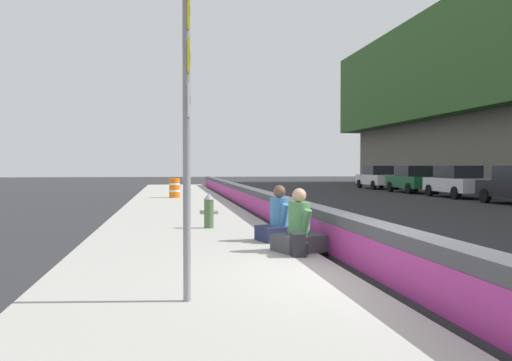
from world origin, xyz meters
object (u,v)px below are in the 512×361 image
Objects in this scene: route_sign_post at (187,120)px; seated_person_middle at (279,223)px; construction_barrel at (175,188)px; parked_car_midline at (457,182)px; parked_car_farther at (378,177)px; backpack at (298,245)px; fire_hydrant at (209,210)px; seated_person_foreground at (299,231)px; parked_car_far at (412,179)px.

route_sign_post is 3.10× the size of seated_person_middle.
construction_barrel is 0.21× the size of parked_car_midline.
backpack is at bearing 156.86° from parked_car_farther.
construction_barrel is (13.81, 0.75, 0.03)m from fire_hydrant.
parked_car_farther is (25.67, -14.21, 0.27)m from fire_hydrant.
fire_hydrant is 13.83m from construction_barrel.
route_sign_post is 21.53m from construction_barrel.
fire_hydrant is (7.66, -0.77, -1.65)m from route_sign_post.
construction_barrel is 19.09m from parked_car_farther.
route_sign_post is 36.57m from parked_car_farther.
parked_car_farther is at bearing -23.31° from seated_person_foreground.
parked_car_midline is at bearing -37.88° from seated_person_middle.
construction_barrel is at bearing 6.73° from seated_person_foreground.
seated_person_foreground reaches higher than backpack.
parked_car_far is at bearing 179.58° from parked_car_farther.
fire_hydrant is 0.76× the size of seated_person_foreground.
construction_barrel is 15.97m from parked_car_far.
fire_hydrant is at bearing 144.04° from parked_car_far.
seated_person_foreground is at bearing 151.58° from parked_car_far.
seated_person_middle is (-2.65, -1.29, -0.09)m from fire_hydrant.
parked_car_midline is (21.59, -14.95, -1.37)m from route_sign_post.
route_sign_post is 5.69m from seated_person_middle.
parked_car_midline reaches higher than backpack.
backpack is at bearing 178.18° from seated_person_middle.
fire_hydrant is 19.87m from parked_car_midline.
backpack is at bearing -165.42° from fire_hydrant.
route_sign_post is at bearing 179.94° from construction_barrel.
parked_car_midline is at bearing -45.52° from fire_hydrant.
seated_person_middle is at bearing 142.12° from parked_car_midline.
construction_barrel is (16.46, 2.03, 0.12)m from seated_person_middle.
parked_car_farther is (30.38, -12.98, 0.53)m from backpack.
construction_barrel is at bearing 90.45° from parked_car_midline.
seated_person_middle is (1.47, 0.08, 0.00)m from seated_person_foreground.
backpack is 33.04m from parked_car_farther.
parked_car_far is (22.17, -12.87, 0.36)m from seated_person_middle.
parked_car_midline is (18.04, -12.81, 0.36)m from seated_person_foreground.
parked_car_midline is (16.57, -12.89, 0.36)m from seated_person_middle.
seated_person_middle is 16.58m from construction_barrel.
parked_car_midline is (0.12, -14.92, 0.24)m from construction_barrel.
construction_barrel is 14.93m from parked_car_midline.
seated_person_middle is 21.00m from parked_car_midline.
backpack is 0.09× the size of parked_car_midline.
parked_car_midline is (18.63, -12.95, 0.53)m from backpack.
route_sign_post is 4.04m from backpack.
fire_hydrant is 0.19× the size of parked_car_farther.
route_sign_post is at bearing 148.86° from seated_person_foreground.
seated_person_foreground is 22.13m from parked_car_midline.
construction_barrel is at bearing 128.44° from parked_car_farther.
parked_car_midline is at bearing 179.86° from parked_car_farther.
seated_person_foreground is 18.05m from construction_barrel.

